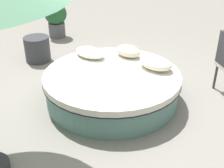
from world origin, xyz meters
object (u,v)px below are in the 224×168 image
throw_pillow_2 (90,53)px  planter (56,18)px  throw_pillow_0 (156,63)px  throw_pillow_1 (128,51)px  side_table (37,49)px  round_bed (112,86)px

throw_pillow_2 → planter: size_ratio=0.68×
throw_pillow_0 → throw_pillow_1: (-0.60, 0.10, -0.00)m
throw_pillow_0 → side_table: bearing=-170.7°
round_bed → throw_pillow_2: bearing=162.1°
round_bed → throw_pillow_2: (-0.68, 0.22, 0.29)m
throw_pillow_2 → planter: bearing=154.2°
throw_pillow_1 → throw_pillow_2: 0.63m
throw_pillow_2 → side_table: size_ratio=1.14×
round_bed → throw_pillow_0: 0.74m
throw_pillow_1 → side_table: (-1.85, -0.50, -0.30)m
throw_pillow_0 → side_table: size_ratio=1.09×
round_bed → side_table: size_ratio=4.18×
throw_pillow_2 → side_table: (-1.39, -0.08, -0.28)m
round_bed → throw_pillow_0: size_ratio=3.84×
round_bed → throw_pillow_1: size_ratio=4.65×
round_bed → side_table: (-2.07, 0.14, 0.01)m
round_bed → side_table: side_table is taller
throw_pillow_1 → planter: size_ratio=0.53×
round_bed → throw_pillow_1: bearing=108.4°
round_bed → planter: 3.15m
round_bed → planter: (-2.87, 1.28, 0.22)m
round_bed → throw_pillow_1: (-0.21, 0.64, 0.31)m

